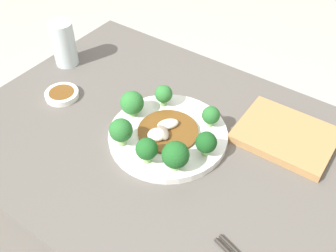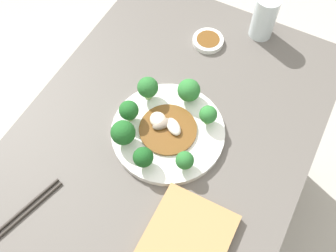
% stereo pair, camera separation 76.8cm
% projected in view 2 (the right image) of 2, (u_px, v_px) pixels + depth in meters
% --- Properties ---
extents(ground_plane, '(8.00, 8.00, 0.00)m').
position_uv_depth(ground_plane, '(167.00, 215.00, 1.58)').
color(ground_plane, '#B7B2A8').
extents(table, '(0.94, 0.69, 0.70)m').
position_uv_depth(table, '(167.00, 183.00, 1.28)').
color(table, '#5B5651').
rests_on(table, ground_plane).
extents(plate, '(0.28, 0.28, 0.02)m').
position_uv_depth(plate, '(168.00, 132.00, 0.96)').
color(plate, white).
rests_on(plate, table).
extents(broccoli_north, '(0.05, 0.05, 0.06)m').
position_uv_depth(broccoli_north, '(129.00, 111.00, 0.93)').
color(broccoli_north, '#89B76B').
rests_on(broccoli_north, plate).
extents(broccoli_northwest, '(0.06, 0.06, 0.07)m').
position_uv_depth(broccoli_northwest, '(123.00, 133.00, 0.90)').
color(broccoli_northwest, '#89B76B').
rests_on(broccoli_northwest, plate).
extents(broccoli_southwest, '(0.04, 0.04, 0.05)m').
position_uv_depth(broccoli_southwest, '(185.00, 161.00, 0.88)').
color(broccoli_southwest, '#89B76B').
rests_on(broccoli_southwest, plate).
extents(broccoli_east, '(0.06, 0.06, 0.06)m').
position_uv_depth(broccoli_east, '(189.00, 90.00, 0.97)').
color(broccoli_east, '#7AAD5B').
rests_on(broccoli_east, plate).
extents(broccoli_northeast, '(0.05, 0.05, 0.07)m').
position_uv_depth(broccoli_northeast, '(148.00, 88.00, 0.96)').
color(broccoli_northeast, '#89B76B').
rests_on(broccoli_northeast, plate).
extents(broccoli_southeast, '(0.04, 0.04, 0.06)m').
position_uv_depth(broccoli_southeast, '(208.00, 115.00, 0.93)').
color(broccoli_southeast, '#70A356').
rests_on(broccoli_southeast, plate).
extents(broccoli_west, '(0.05, 0.05, 0.06)m').
position_uv_depth(broccoli_west, '(143.00, 158.00, 0.88)').
color(broccoli_west, '#89B76B').
rests_on(broccoli_west, plate).
extents(stirfry_center, '(0.14, 0.14, 0.02)m').
position_uv_depth(stirfry_center, '(167.00, 127.00, 0.95)').
color(stirfry_center, brown).
rests_on(stirfry_center, plate).
extents(drinking_glass, '(0.07, 0.07, 0.13)m').
position_uv_depth(drinking_glass, '(264.00, 17.00, 1.07)').
color(drinking_glass, silver).
rests_on(drinking_glass, table).
extents(chopsticks, '(0.22, 0.08, 0.01)m').
position_uv_depth(chopsticks, '(20.00, 216.00, 0.86)').
color(chopsticks, '#2D2823').
rests_on(chopsticks, table).
extents(sauce_dish, '(0.09, 0.09, 0.02)m').
position_uv_depth(sauce_dish, '(208.00, 41.00, 1.10)').
color(sauce_dish, white).
rests_on(sauce_dish, table).
extents(cutting_board, '(0.22, 0.17, 0.02)m').
position_uv_depth(cutting_board, '(184.00, 245.00, 0.82)').
color(cutting_board, '#AD7F4C').
rests_on(cutting_board, table).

